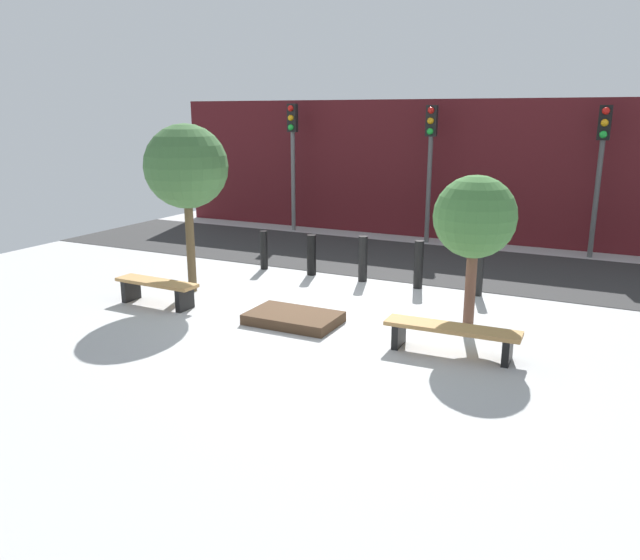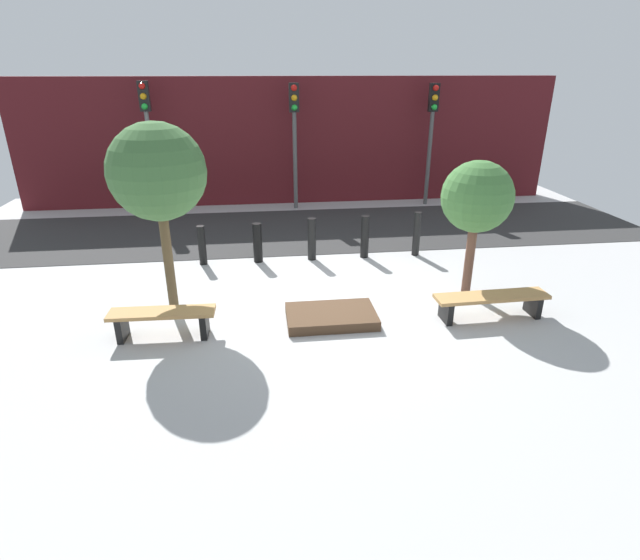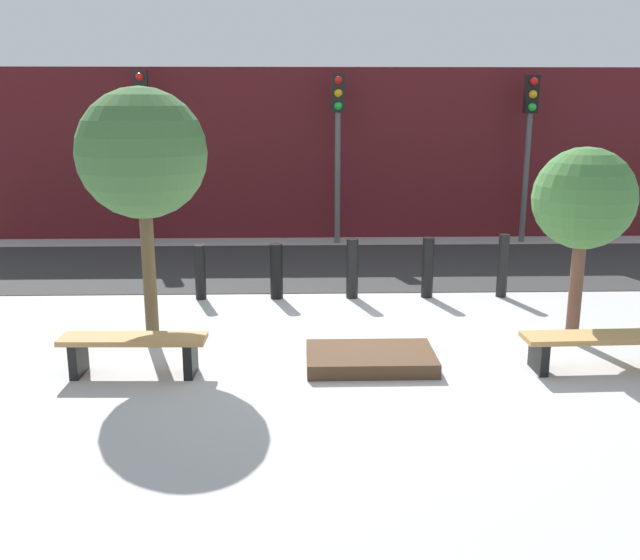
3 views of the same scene
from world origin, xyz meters
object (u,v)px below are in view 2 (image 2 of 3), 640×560
at_px(bollard_left, 258,243).
at_px(traffic_light_mid_west, 294,124).
at_px(bollard_center, 312,239).
at_px(bollard_far_left, 202,245).
at_px(tree_behind_right_bench, 477,198).
at_px(bollard_far_right, 417,234).
at_px(bollard_right, 365,237).
at_px(traffic_light_west, 148,124).
at_px(tree_behind_left_bench, 157,173).
at_px(bench_right, 491,301).
at_px(bench_left, 163,318).
at_px(traffic_light_mid_east, 432,123).
at_px(planter_bed, 331,316).

relative_size(bollard_left, traffic_light_mid_west, 0.24).
bearing_deg(bollard_center, bollard_far_left, 180.00).
distance_m(tree_behind_right_bench, bollard_far_right, 2.54).
bearing_deg(bollard_right, traffic_light_west, 139.60).
height_order(tree_behind_right_bench, bollard_far_left, tree_behind_right_bench).
relative_size(tree_behind_left_bench, tree_behind_right_bench, 1.29).
bearing_deg(tree_behind_right_bench, tree_behind_left_bench, 180.00).
xyz_separation_m(bench_right, bollard_far_left, (-5.05, 3.17, 0.12)).
bearing_deg(bollard_right, bench_left, -140.64).
height_order(tree_behind_right_bench, traffic_light_mid_east, traffic_light_mid_east).
xyz_separation_m(traffic_light_mid_west, traffic_light_mid_east, (4.06, -0.00, -0.01)).
bearing_deg(bollard_left, bollard_far_left, 180.00).
distance_m(planter_bed, bollard_center, 3.00).
height_order(bench_right, traffic_light_west, traffic_light_west).
distance_m(traffic_light_mid_west, traffic_light_mid_east, 4.06).
height_order(bench_left, traffic_light_west, traffic_light_west).
bearing_deg(bollard_far_left, traffic_light_mid_west, 62.07).
height_order(bollard_far_left, traffic_light_west, traffic_light_west).
bearing_deg(traffic_light_west, bollard_center, -47.70).
bearing_deg(bollard_far_left, bollard_far_right, 0.00).
bearing_deg(traffic_light_mid_east, bollard_center, -132.30).
bearing_deg(tree_behind_right_bench, bollard_far_right, 98.51).
distance_m(bollard_left, bollard_far_right, 3.55).
bearing_deg(bench_left, bollard_right, 41.06).
height_order(bench_left, bollard_far_left, bollard_far_left).
xyz_separation_m(bollard_far_left, traffic_light_west, (-1.69, 4.46, 2.07)).
distance_m(bench_right, bollard_left, 5.00).
bearing_deg(bollard_far_right, bollard_center, 180.00).
relative_size(tree_behind_left_bench, traffic_light_west, 0.88).
bearing_deg(bench_right, bollard_center, 128.55).
distance_m(bench_left, bollard_center, 4.16).
bearing_deg(bollard_far_left, bollard_right, 0.00).
xyz_separation_m(planter_bed, bollard_far_right, (2.36, 2.97, 0.41)).
relative_size(bollard_left, bollard_far_right, 0.87).
height_order(planter_bed, traffic_light_west, traffic_light_west).
bearing_deg(tree_behind_right_bench, bollard_right, 124.99).
bearing_deg(traffic_light_west, bollard_far_left, -69.20).
bearing_deg(bench_right, traffic_light_mid_west, 107.68).
bearing_deg(bollard_center, traffic_light_west, 132.30).
xyz_separation_m(traffic_light_west, traffic_light_mid_east, (8.12, -0.00, -0.05)).
relative_size(tree_behind_right_bench, traffic_light_mid_west, 0.70).
xyz_separation_m(bollard_center, traffic_light_west, (-4.06, 4.46, 2.03)).
bearing_deg(bench_right, bench_left, 178.30).
xyz_separation_m(bench_left, bollard_far_left, (0.32, 3.17, 0.11)).
distance_m(bollard_far_left, bollard_far_right, 4.73).
bearing_deg(traffic_light_mid_east, bollard_left, -139.60).
height_order(bench_left, bench_right, bench_left).
xyz_separation_m(planter_bed, bollard_left, (-1.18, 2.97, 0.35)).
relative_size(bench_right, traffic_light_west, 0.54).
distance_m(bench_left, traffic_light_west, 8.06).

